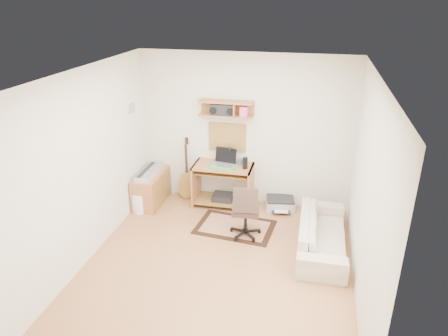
% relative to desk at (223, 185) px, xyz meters
% --- Properties ---
extents(floor, '(3.60, 4.00, 0.01)m').
position_rel_desk_xyz_m(floor, '(0.32, -1.73, -0.38)').
color(floor, '#AD7348').
rests_on(floor, ground).
extents(ceiling, '(3.60, 4.00, 0.01)m').
position_rel_desk_xyz_m(ceiling, '(0.32, -1.73, 2.23)').
color(ceiling, white).
rests_on(ceiling, ground).
extents(back_wall, '(3.60, 0.01, 2.60)m').
position_rel_desk_xyz_m(back_wall, '(0.32, 0.28, 0.93)').
color(back_wall, beige).
rests_on(back_wall, ground).
extents(left_wall, '(0.01, 4.00, 2.60)m').
position_rel_desk_xyz_m(left_wall, '(-1.49, -1.73, 0.93)').
color(left_wall, beige).
rests_on(left_wall, ground).
extents(right_wall, '(0.01, 4.00, 2.60)m').
position_rel_desk_xyz_m(right_wall, '(2.12, -1.73, 0.93)').
color(right_wall, beige).
rests_on(right_wall, ground).
extents(wall_shelf, '(0.90, 0.25, 0.26)m').
position_rel_desk_xyz_m(wall_shelf, '(0.02, 0.15, 1.32)').
color(wall_shelf, '#B46C3F').
rests_on(wall_shelf, back_wall).
extents(cork_board, '(0.64, 0.03, 0.49)m').
position_rel_desk_xyz_m(cork_board, '(0.02, 0.25, 0.79)').
color(cork_board, tan).
rests_on(cork_board, back_wall).
extents(wall_photo, '(0.02, 0.20, 0.15)m').
position_rel_desk_xyz_m(wall_photo, '(-1.47, -0.23, 1.34)').
color(wall_photo, '#4C8CBF').
rests_on(wall_photo, left_wall).
extents(desk, '(1.00, 0.55, 0.75)m').
position_rel_desk_xyz_m(desk, '(0.00, 0.00, 0.00)').
color(desk, '#B46C3F').
rests_on(desk, floor).
extents(laptop, '(0.43, 0.43, 0.28)m').
position_rel_desk_xyz_m(laptop, '(0.01, -0.02, 0.52)').
color(laptop, silver).
rests_on(laptop, desk).
extents(speaker, '(0.09, 0.09, 0.20)m').
position_rel_desk_xyz_m(speaker, '(0.39, -0.05, 0.47)').
color(speaker, black).
rests_on(speaker, desk).
extents(desk_lamp, '(0.10, 0.10, 0.30)m').
position_rel_desk_xyz_m(desk_lamp, '(0.15, 0.14, 0.53)').
color(desk_lamp, black).
rests_on(desk_lamp, desk).
extents(pencil_cup, '(0.08, 0.08, 0.11)m').
position_rel_desk_xyz_m(pencil_cup, '(0.28, 0.10, 0.43)').
color(pencil_cup, '#2D5389').
rests_on(pencil_cup, desk).
extents(boombox, '(0.38, 0.18, 0.20)m').
position_rel_desk_xyz_m(boombox, '(-0.04, 0.15, 1.30)').
color(boombox, black).
rests_on(boombox, wall_shelf).
extents(rug, '(1.28, 0.92, 0.02)m').
position_rel_desk_xyz_m(rug, '(0.36, -0.71, -0.37)').
color(rug, '#CCB089').
rests_on(rug, floor).
extents(task_chair, '(0.51, 0.51, 0.90)m').
position_rel_desk_xyz_m(task_chair, '(0.55, -0.90, 0.07)').
color(task_chair, '#362620').
rests_on(task_chair, floor).
extents(cabinet, '(0.40, 0.90, 0.55)m').
position_rel_desk_xyz_m(cabinet, '(-1.26, -0.18, -0.10)').
color(cabinet, '#B46C3F').
rests_on(cabinet, floor).
extents(music_keyboard, '(0.25, 0.81, 0.07)m').
position_rel_desk_xyz_m(music_keyboard, '(-1.26, -0.18, 0.21)').
color(music_keyboard, '#B2B5BA').
rests_on(music_keyboard, cabinet).
extents(guitar, '(0.34, 0.27, 1.12)m').
position_rel_desk_xyz_m(guitar, '(-0.71, 0.13, 0.19)').
color(guitar, olive).
rests_on(guitar, floor).
extents(waste_basket, '(0.35, 0.35, 0.33)m').
position_rel_desk_xyz_m(waste_basket, '(-1.33, -0.53, -0.21)').
color(waste_basket, white).
rests_on(waste_basket, floor).
extents(printer, '(0.54, 0.45, 0.18)m').
position_rel_desk_xyz_m(printer, '(0.99, 0.09, -0.29)').
color(printer, '#A5A8AA').
rests_on(printer, floor).
extents(sofa, '(0.50, 1.70, 0.66)m').
position_rel_desk_xyz_m(sofa, '(1.70, -1.00, -0.04)').
color(sofa, '#C0AD98').
rests_on(sofa, floor).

